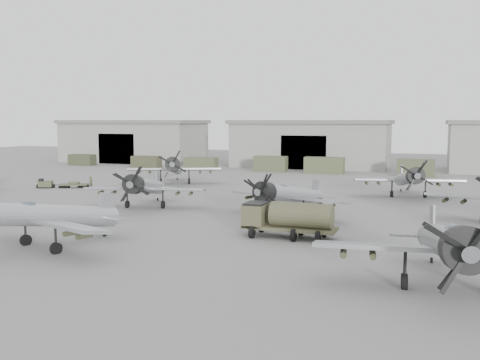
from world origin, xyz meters
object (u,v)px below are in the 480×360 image
object	(u,v)px
aircraft_near_1	(37,216)
tug_trailer	(56,184)
fuel_tanker	(288,217)
aircraft_far_0	(175,167)
aircraft_near_2	(449,244)
aircraft_mid_1	(144,186)
ground_crew	(91,182)
aircraft_mid_2	(286,194)
aircraft_far_1	(409,178)

from	to	relation	value
aircraft_near_1	tug_trailer	bearing A→B (deg)	146.47
aircraft_near_1	fuel_tanker	world-z (taller)	aircraft_near_1
aircraft_far_0	fuel_tanker	world-z (taller)	aircraft_far_0
aircraft_near_2	aircraft_mid_1	bearing A→B (deg)	139.75
aircraft_near_1	aircraft_mid_1	size ratio (longest dim) A/B	1.04
aircraft_near_2	fuel_tanker	distance (m)	14.48
fuel_tanker	aircraft_far_0	bearing A→B (deg)	130.93
ground_crew	fuel_tanker	bearing A→B (deg)	-113.47
fuel_tanker	aircraft_mid_2	bearing A→B (deg)	106.69
aircraft_near_1	aircraft_far_1	size ratio (longest dim) A/B	1.03
aircraft_mid_2	aircraft_near_2	bearing A→B (deg)	-35.84
aircraft_far_0	aircraft_far_1	distance (m)	30.66
fuel_tanker	aircraft_near_1	bearing A→B (deg)	-146.95
aircraft_near_2	aircraft_mid_2	world-z (taller)	aircraft_near_2
aircraft_mid_1	aircraft_far_0	xyz separation A→B (m)	(-6.26, 19.20, 0.14)
aircraft_mid_2	aircraft_far_0	distance (m)	28.38
fuel_tanker	tug_trailer	xyz separation A→B (m)	(-35.40, 18.44, -1.06)
aircraft_far_1	tug_trailer	xyz separation A→B (m)	(-43.00, -6.21, -1.73)
aircraft_near_2	ground_crew	xyz separation A→B (m)	(-41.61, 29.19, -1.69)
tug_trailer	ground_crew	distance (m)	4.64
aircraft_far_0	aircraft_far_1	world-z (taller)	aircraft_far_0
ground_crew	aircraft_far_0	bearing A→B (deg)	-36.53
aircraft_mid_2	aircraft_near_1	bearing A→B (deg)	-108.23
aircraft_near_1	aircraft_mid_2	xyz separation A→B (m)	(12.57, 17.25, -0.22)
aircraft_mid_1	aircraft_far_0	size ratio (longest dim) A/B	0.96
aircraft_near_2	aircraft_far_1	xyz separation A→B (m)	(-3.12, 34.34, -0.26)
aircraft_near_1	aircraft_near_2	distance (m)	25.54
aircraft_near_2	aircraft_mid_1	size ratio (longest dim) A/B	1.13
aircraft_far_0	aircraft_far_1	size ratio (longest dim) A/B	1.03
aircraft_near_1	aircraft_mid_2	world-z (taller)	aircraft_near_1
fuel_tanker	ground_crew	bearing A→B (deg)	148.69
aircraft_mid_1	aircraft_far_1	distance (m)	29.35
aircraft_mid_1	aircraft_far_1	bearing A→B (deg)	20.35
aircraft_far_0	fuel_tanker	size ratio (longest dim) A/B	1.81
aircraft_near_2	aircraft_mid_1	world-z (taller)	aircraft_near_2
aircraft_near_2	aircraft_near_1	bearing A→B (deg)	171.95
aircraft_mid_1	fuel_tanker	world-z (taller)	aircraft_mid_1
aircraft_near_1	aircraft_far_1	world-z (taller)	aircraft_near_1
aircraft_near_1	tug_trailer	size ratio (longest dim) A/B	2.04
tug_trailer	aircraft_mid_1	bearing A→B (deg)	-51.94
aircraft_near_2	aircraft_far_0	size ratio (longest dim) A/B	1.09
aircraft_near_1	ground_crew	world-z (taller)	aircraft_near_1
aircraft_near_1	aircraft_mid_1	world-z (taller)	aircraft_near_1
aircraft_near_1	tug_trailer	xyz separation A→B (m)	(-20.58, 27.74, -1.82)
aircraft_near_1	aircraft_far_0	distance (m)	37.54
tug_trailer	ground_crew	xyz separation A→B (m)	(4.51, 1.05, 0.31)
aircraft_mid_1	aircraft_mid_2	size ratio (longest dim) A/B	1.06
aircraft_near_1	fuel_tanker	size ratio (longest dim) A/B	1.80
aircraft_mid_1	fuel_tanker	size ratio (longest dim) A/B	1.74
aircraft_near_1	ground_crew	size ratio (longest dim) A/B	8.09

